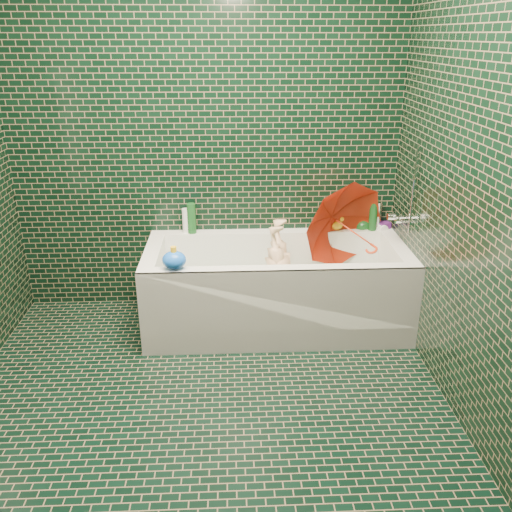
{
  "coord_description": "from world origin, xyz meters",
  "views": [
    {
      "loc": [
        0.16,
        -2.22,
        1.83
      ],
      "look_at": [
        0.31,
        0.82,
        0.58
      ],
      "focal_mm": 38.0,
      "sensor_mm": 36.0,
      "label": 1
    }
  ],
  "objects_px": {
    "child": "(283,282)",
    "umbrella": "(353,232)",
    "rubber_duck": "(337,224)",
    "bathtub": "(276,296)",
    "bath_toy": "(174,260)"
  },
  "relations": [
    {
      "from": "child",
      "to": "umbrella",
      "type": "bearing_deg",
      "value": 119.75
    },
    {
      "from": "rubber_duck",
      "to": "bathtub",
      "type": "bearing_deg",
      "value": -167.81
    },
    {
      "from": "child",
      "to": "umbrella",
      "type": "height_order",
      "value": "umbrella"
    },
    {
      "from": "child",
      "to": "rubber_duck",
      "type": "relative_size",
      "value": 6.44
    },
    {
      "from": "bath_toy",
      "to": "bathtub",
      "type": "bearing_deg",
      "value": 39.45
    },
    {
      "from": "bathtub",
      "to": "umbrella",
      "type": "xyz_separation_m",
      "value": [
        0.51,
        0.1,
        0.41
      ]
    },
    {
      "from": "child",
      "to": "umbrella",
      "type": "xyz_separation_m",
      "value": [
        0.47,
        0.1,
        0.31
      ]
    },
    {
      "from": "rubber_duck",
      "to": "bath_toy",
      "type": "relative_size",
      "value": 0.77
    },
    {
      "from": "bathtub",
      "to": "child",
      "type": "bearing_deg",
      "value": 10.87
    },
    {
      "from": "umbrella",
      "to": "bath_toy",
      "type": "distance_m",
      "value": 1.21
    },
    {
      "from": "child",
      "to": "rubber_duck",
      "type": "xyz_separation_m",
      "value": [
        0.41,
        0.33,
        0.28
      ]
    },
    {
      "from": "umbrella",
      "to": "bath_toy",
      "type": "xyz_separation_m",
      "value": [
        -1.14,
        -0.4,
        -0.01
      ]
    },
    {
      "from": "bathtub",
      "to": "bath_toy",
      "type": "distance_m",
      "value": 0.8
    },
    {
      "from": "child",
      "to": "bath_toy",
      "type": "xyz_separation_m",
      "value": [
        -0.67,
        -0.31,
        0.3
      ]
    },
    {
      "from": "bathtub",
      "to": "rubber_duck",
      "type": "xyz_separation_m",
      "value": [
        0.45,
        0.34,
        0.38
      ]
    }
  ]
}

